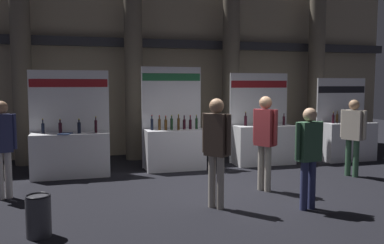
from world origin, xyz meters
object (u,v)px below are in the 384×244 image
(visitor_0, at_px, (216,143))
(visitor_4, at_px, (353,130))
(exhibitor_booth_1, at_px, (174,144))
(trash_bin, at_px, (38,216))
(exhibitor_booth_0, at_px, (71,150))
(exhibitor_booth_3, at_px, (347,138))
(exhibitor_booth_2, at_px, (263,141))
(visitor_1, at_px, (309,150))
(visitor_3, at_px, (2,141))
(visitor_5, at_px, (265,134))

(visitor_0, bearing_deg, visitor_4, 71.67)
(exhibitor_booth_1, distance_m, trash_bin, 4.58)
(exhibitor_booth_0, distance_m, exhibitor_booth_3, 7.11)
(exhibitor_booth_2, distance_m, visitor_1, 3.76)
(trash_bin, relative_size, visitor_1, 0.35)
(exhibitor_booth_1, xyz_separation_m, visitor_0, (-0.03, -3.14, 0.47))
(trash_bin, distance_m, visitor_4, 6.65)
(exhibitor_booth_3, xyz_separation_m, visitor_1, (-3.33, -3.47, 0.38))
(visitor_0, height_order, visitor_3, visitor_0)
(exhibitor_booth_3, bearing_deg, visitor_1, -133.84)
(exhibitor_booth_0, relative_size, exhibitor_booth_1, 0.96)
(exhibitor_booth_2, xyz_separation_m, trash_bin, (-5.06, -3.68, -0.31))
(exhibitor_booth_0, height_order, exhibitor_booth_2, exhibitor_booth_0)
(visitor_0, distance_m, visitor_3, 3.79)
(exhibitor_booth_2, height_order, visitor_3, exhibitor_booth_2)
(exhibitor_booth_2, bearing_deg, exhibitor_booth_3, -3.49)
(exhibitor_booth_2, xyz_separation_m, visitor_0, (-2.37, -3.15, 0.48))
(exhibitor_booth_2, relative_size, visitor_1, 1.40)
(exhibitor_booth_1, distance_m, visitor_0, 3.17)
(exhibitor_booth_2, height_order, visitor_4, exhibitor_booth_2)
(exhibitor_booth_3, distance_m, trash_bin, 8.25)
(exhibitor_booth_1, xyz_separation_m, visitor_5, (1.21, -2.37, 0.48))
(exhibitor_booth_3, bearing_deg, exhibitor_booth_2, 176.51)
(exhibitor_booth_1, xyz_separation_m, exhibitor_booth_3, (4.72, -0.13, -0.01))
(exhibitor_booth_3, bearing_deg, exhibitor_booth_1, 178.37)
(exhibitor_booth_1, bearing_deg, visitor_1, -68.92)
(visitor_5, bearing_deg, visitor_0, -88.63)
(exhibitor_booth_1, relative_size, visitor_0, 1.36)
(visitor_0, distance_m, visitor_5, 1.46)
(exhibitor_booth_0, distance_m, visitor_3, 1.92)
(visitor_3, distance_m, visitor_4, 7.11)
(exhibitor_booth_1, height_order, exhibitor_booth_3, exhibitor_booth_1)
(exhibitor_booth_3, bearing_deg, exhibitor_booth_0, 179.74)
(exhibitor_booth_3, xyz_separation_m, trash_bin, (-7.45, -3.53, -0.31))
(exhibitor_booth_2, bearing_deg, exhibitor_booth_1, -179.74)
(exhibitor_booth_0, relative_size, exhibitor_booth_2, 1.01)
(exhibitor_booth_0, distance_m, visitor_1, 5.17)
(exhibitor_booth_1, relative_size, exhibitor_booth_2, 1.06)
(exhibitor_booth_3, relative_size, visitor_0, 1.22)
(visitor_0, xyz_separation_m, visitor_5, (1.24, 0.76, 0.01))
(exhibitor_booth_0, xyz_separation_m, exhibitor_booth_2, (4.72, 0.11, 0.00))
(exhibitor_booth_2, distance_m, visitor_3, 6.07)
(exhibitor_booth_0, xyz_separation_m, visitor_1, (3.78, -3.50, 0.39))
(trash_bin, distance_m, visitor_5, 4.22)
(exhibitor_booth_1, xyz_separation_m, trash_bin, (-2.72, -3.67, -0.32))
(exhibitor_booth_2, relative_size, visitor_3, 1.33)
(visitor_3, bearing_deg, visitor_0, -43.05)
(visitor_4, height_order, visitor_5, visitor_5)
(visitor_1, distance_m, visitor_5, 1.25)
(visitor_4, bearing_deg, trash_bin, -98.11)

